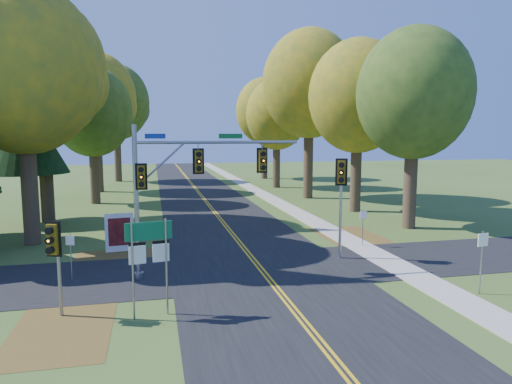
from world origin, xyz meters
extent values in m
plane|color=#39521C|center=(0.00, 0.00, 0.00)|extent=(160.00, 160.00, 0.00)
cube|color=black|center=(0.00, 0.00, 0.01)|extent=(8.00, 160.00, 0.02)
cube|color=black|center=(0.00, 2.00, 0.01)|extent=(60.00, 6.00, 0.02)
cube|color=gold|center=(-0.10, 0.00, 0.03)|extent=(0.10, 160.00, 0.01)
cube|color=gold|center=(0.10, 0.00, 0.03)|extent=(0.10, 160.00, 0.01)
cube|color=#9E998E|center=(6.20, 0.00, 0.03)|extent=(1.60, 160.00, 0.06)
cube|color=brown|center=(-6.50, 4.00, 0.01)|extent=(4.00, 6.00, 0.00)
cube|color=brown|center=(6.80, 6.00, 0.01)|extent=(3.50, 8.00, 0.00)
cube|color=brown|center=(-7.50, -3.00, 0.01)|extent=(3.00, 5.00, 0.00)
cylinder|color=#38281C|center=(-11.20, 9.30, 3.38)|extent=(0.86, 0.86, 6.75)
ellipsoid|color=#B18C17|center=(-11.20, 9.30, 9.55)|extent=(8.00, 8.00, 9.20)
sphere|color=#B18C17|center=(-9.60, 10.50, 8.75)|extent=(4.80, 4.80, 4.80)
cylinder|color=#38281C|center=(11.50, 8.70, 3.04)|extent=(0.83, 0.83, 6.08)
ellipsoid|color=#4F6A21|center=(11.50, 8.70, 8.60)|extent=(7.20, 7.20, 8.28)
sphere|color=#4F6A21|center=(12.94, 9.78, 7.88)|extent=(4.32, 4.32, 4.32)
sphere|color=#4F6A21|center=(10.24, 7.98, 9.32)|extent=(3.96, 3.96, 3.96)
cylinder|color=#38281C|center=(-11.80, 16.20, 3.71)|extent=(0.89, 0.89, 7.42)
ellipsoid|color=#B18C17|center=(-11.80, 16.20, 10.43)|extent=(8.60, 8.60, 9.89)
sphere|color=#B18C17|center=(-10.08, 17.49, 9.57)|extent=(5.16, 5.16, 5.16)
sphere|color=#B18C17|center=(-13.30, 15.34, 11.29)|extent=(4.73, 4.73, 4.73)
cylinder|color=#38281C|center=(10.90, 15.50, 3.15)|extent=(0.84, 0.84, 6.30)
ellipsoid|color=#B18C17|center=(10.90, 15.50, 8.96)|extent=(7.60, 7.60, 8.74)
sphere|color=#B18C17|center=(12.42, 16.64, 8.20)|extent=(4.56, 4.56, 4.56)
sphere|color=#B18C17|center=(9.57, 14.74, 9.72)|extent=(4.18, 4.18, 4.18)
cylinder|color=#38281C|center=(-9.60, 24.40, 2.81)|extent=(0.81, 0.81, 5.62)
ellipsoid|color=#4F6A21|center=(-9.60, 24.40, 8.00)|extent=(6.80, 6.80, 7.82)
sphere|color=#4F6A21|center=(-8.24, 25.42, 7.33)|extent=(4.08, 4.08, 4.08)
sphere|color=#4F6A21|center=(-10.79, 23.72, 8.69)|extent=(3.74, 3.74, 3.74)
cylinder|color=#38281C|center=(9.80, 23.60, 3.83)|extent=(0.90, 0.90, 7.65)
ellipsoid|color=#B18C17|center=(9.80, 23.60, 10.73)|extent=(8.80, 8.80, 10.12)
sphere|color=#B18C17|center=(11.56, 24.92, 9.85)|extent=(5.28, 5.28, 5.28)
sphere|color=#B18C17|center=(8.26, 22.72, 11.61)|extent=(4.84, 4.84, 4.84)
cylinder|color=#38281C|center=(-10.20, 33.10, 3.49)|extent=(0.87, 0.87, 6.98)
ellipsoid|color=#B18C17|center=(-10.20, 33.10, 9.85)|extent=(8.20, 8.20, 9.43)
sphere|color=#B18C17|center=(-8.56, 34.33, 9.03)|extent=(4.92, 4.92, 4.92)
sphere|color=#B18C17|center=(-11.63, 32.28, 10.67)|extent=(4.51, 4.51, 4.51)
cylinder|color=#38281C|center=(9.20, 32.80, 2.93)|extent=(0.82, 0.82, 5.85)
ellipsoid|color=#B18C17|center=(9.20, 32.80, 8.30)|extent=(7.00, 7.00, 8.05)
sphere|color=#B18C17|center=(10.60, 33.85, 7.60)|extent=(4.20, 4.20, 4.20)
sphere|color=#B18C17|center=(7.97, 32.10, 9.00)|extent=(3.85, 3.85, 3.85)
cylinder|color=#38281C|center=(-9.00, 44.00, 3.60)|extent=(0.88, 0.88, 7.20)
ellipsoid|color=#4F6A21|center=(-9.00, 44.00, 10.14)|extent=(8.40, 8.40, 9.66)
sphere|color=#4F6A21|center=(-7.32, 45.26, 9.30)|extent=(5.04, 5.04, 5.04)
sphere|color=#4F6A21|center=(-10.47, 43.16, 10.98)|extent=(4.62, 4.62, 4.62)
cylinder|color=#38281C|center=(10.40, 43.50, 3.26)|extent=(0.85, 0.85, 6.53)
ellipsoid|color=#B18C17|center=(10.40, 43.50, 9.26)|extent=(7.80, 7.80, 8.97)
sphere|color=#B18C17|center=(11.96, 44.67, 8.47)|extent=(4.68, 4.68, 4.68)
sphere|color=#B18C17|center=(9.04, 42.72, 10.04)|extent=(4.29, 4.29, 4.29)
cylinder|color=#38281C|center=(-13.00, 16.00, 1.71)|extent=(0.50, 0.50, 3.42)
cone|color=black|center=(-13.00, 16.00, 6.15)|extent=(5.60, 5.60, 5.45)
cone|color=black|center=(-13.00, 16.00, 10.04)|extent=(4.57, 4.57, 5.45)
cone|color=black|center=(-13.00, 16.00, 13.94)|extent=(3.55, 3.55, 5.45)
cylinder|color=gray|center=(-5.31, 1.70, 3.22)|extent=(0.20, 0.20, 6.44)
cylinder|color=gray|center=(-5.31, 1.70, 0.14)|extent=(0.40, 0.40, 0.28)
cylinder|color=gray|center=(-1.87, 1.72, 5.70)|extent=(6.90, 0.17, 0.13)
cylinder|color=gray|center=(-4.30, 1.71, 4.78)|extent=(2.08, 0.10, 1.90)
cylinder|color=gray|center=(-2.74, 1.72, 5.53)|extent=(0.04, 0.04, 0.33)
cube|color=#72590C|center=(-2.74, 1.72, 4.91)|extent=(0.31, 0.28, 0.92)
cube|color=black|center=(-2.74, 1.72, 4.91)|extent=(0.48, 0.03, 1.08)
sphere|color=orange|center=(-2.74, 1.50, 4.91)|extent=(0.17, 0.17, 0.17)
cylinder|color=black|center=(-2.74, 1.50, 5.20)|extent=(0.22, 0.15, 0.22)
cylinder|color=black|center=(-2.74, 1.50, 4.91)|extent=(0.22, 0.15, 0.22)
cylinder|color=black|center=(-2.74, 1.50, 4.62)|extent=(0.22, 0.15, 0.22)
cylinder|color=gray|center=(0.02, 1.73, 5.53)|extent=(0.04, 0.04, 0.33)
cube|color=#72590C|center=(0.02, 1.73, 4.91)|extent=(0.31, 0.28, 0.92)
cube|color=black|center=(0.02, 1.73, 4.91)|extent=(0.48, 0.03, 1.08)
sphere|color=orange|center=(0.02, 1.52, 4.91)|extent=(0.17, 0.17, 0.17)
cylinder|color=black|center=(0.02, 1.52, 5.20)|extent=(0.22, 0.15, 0.22)
cylinder|color=black|center=(0.02, 1.52, 4.91)|extent=(0.22, 0.15, 0.22)
cylinder|color=black|center=(0.02, 1.52, 4.62)|extent=(0.22, 0.15, 0.22)
cube|color=#72590C|center=(-5.08, 1.56, 4.32)|extent=(0.31, 0.28, 0.92)
cube|color=black|center=(-5.08, 1.56, 4.32)|extent=(0.48, 0.03, 1.08)
sphere|color=orange|center=(-5.08, 1.35, 4.32)|extent=(0.17, 0.17, 0.17)
cylinder|color=black|center=(-5.08, 1.35, 4.62)|extent=(0.22, 0.15, 0.22)
cylinder|color=black|center=(-5.08, 1.35, 4.32)|extent=(0.22, 0.15, 0.22)
cylinder|color=black|center=(-5.08, 1.35, 4.03)|extent=(0.22, 0.15, 0.22)
cube|color=navy|center=(-4.49, 1.70, 5.96)|extent=(0.83, 0.04, 0.20)
cube|color=#0C5926|center=(-1.36, 1.72, 5.96)|extent=(1.01, 0.04, 0.20)
cylinder|color=#979A9F|center=(4.20, 2.83, 2.40)|extent=(0.13, 0.13, 4.81)
cube|color=#72590C|center=(4.10, 2.62, 4.26)|extent=(0.47, 0.45, 1.09)
cube|color=black|center=(4.10, 2.62, 4.26)|extent=(0.53, 0.26, 1.29)
sphere|color=orange|center=(4.00, 2.39, 4.26)|extent=(0.20, 0.20, 0.20)
cylinder|color=black|center=(4.00, 2.39, 4.61)|extent=(0.31, 0.27, 0.26)
cylinder|color=black|center=(4.00, 2.39, 4.26)|extent=(0.31, 0.27, 0.26)
cylinder|color=black|center=(4.00, 2.39, 3.91)|extent=(0.31, 0.27, 0.26)
cylinder|color=gray|center=(-7.73, -1.80, 1.58)|extent=(0.12, 0.12, 3.17)
cube|color=#72590C|center=(-7.80, -2.01, 2.67)|extent=(0.42, 0.40, 0.99)
cube|color=black|center=(-7.80, -2.01, 2.67)|extent=(0.49, 0.21, 1.17)
sphere|color=orange|center=(-7.88, -2.22, 2.67)|extent=(0.18, 0.18, 0.18)
cylinder|color=black|center=(-7.88, -2.22, 2.99)|extent=(0.28, 0.23, 0.24)
cylinder|color=black|center=(-7.88, -2.22, 2.67)|extent=(0.28, 0.23, 0.24)
cylinder|color=black|center=(-7.88, -2.22, 2.36)|extent=(0.28, 0.23, 0.24)
cylinder|color=gray|center=(-5.34, -2.63, 1.64)|extent=(0.07, 0.07, 3.28)
cylinder|color=gray|center=(-4.26, -2.44, 1.64)|extent=(0.07, 0.07, 3.28)
cube|color=#0E6339|center=(-4.81, -2.51, 2.90)|extent=(1.52, 0.31, 0.60)
cube|color=silver|center=(-4.81, -2.51, 2.90)|extent=(1.29, 0.23, 0.09)
cube|color=silver|center=(-5.18, -2.57, 2.13)|extent=(0.55, 0.14, 0.60)
cube|color=black|center=(-5.18, -2.57, 2.49)|extent=(0.54, 0.10, 0.11)
cube|color=silver|center=(-4.43, -2.44, 2.13)|extent=(0.55, 0.14, 0.60)
cube|color=black|center=(-4.43, -2.44, 2.49)|extent=(0.54, 0.10, 0.11)
cube|color=silver|center=(-6.39, 6.64, 0.99)|extent=(1.45, 0.36, 1.99)
cube|color=maroon|center=(-6.38, 6.53, 1.05)|extent=(1.10, 0.15, 1.43)
cube|color=silver|center=(-6.94, 6.58, 0.17)|extent=(0.10, 0.10, 0.33)
cube|color=silver|center=(-5.85, 6.70, 0.17)|extent=(0.10, 0.10, 0.33)
cylinder|color=gray|center=(6.34, 4.77, 1.01)|extent=(0.05, 0.05, 2.02)
cube|color=white|center=(6.34, 4.75, 1.75)|extent=(0.39, 0.04, 0.41)
cylinder|color=gray|center=(7.38, -3.06, 1.22)|extent=(0.06, 0.06, 2.43)
cube|color=white|center=(7.38, -3.08, 2.10)|extent=(0.47, 0.09, 0.50)
cylinder|color=gray|center=(-8.00, 2.00, 1.00)|extent=(0.05, 0.05, 2.00)
cube|color=silver|center=(-8.01, 1.98, 1.73)|extent=(0.36, 0.17, 0.41)
camera|label=1|loc=(-4.61, -17.49, 6.01)|focal=32.00mm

